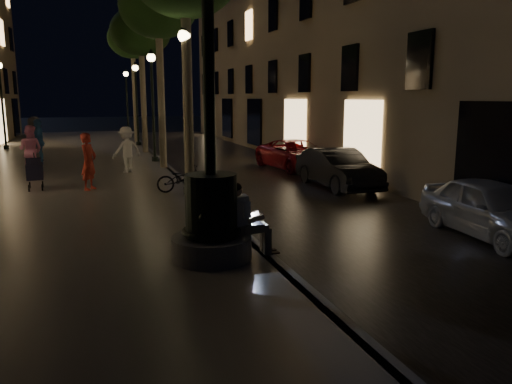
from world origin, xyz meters
name	(u,v)px	position (x,y,z in m)	size (l,w,h in m)	color
ground	(165,168)	(0.00, 15.00, 0.00)	(120.00, 120.00, 0.00)	black
cobble_lane	(233,165)	(3.00, 15.00, 0.01)	(6.00, 45.00, 0.02)	black
promenade	(65,170)	(-4.00, 15.00, 0.10)	(8.00, 45.00, 0.20)	#656059
curb_strip	(165,166)	(0.00, 15.00, 0.10)	(0.25, 45.00, 0.20)	#59595B
building_right	(347,8)	(10.00, 18.00, 7.50)	(8.00, 36.00, 15.00)	#77654A
fountain_lamppost	(211,202)	(-1.00, 2.00, 1.21)	(1.40, 1.40, 5.21)	#59595B
seated_man_laptop	(245,217)	(-0.39, 2.00, 0.90)	(0.96, 0.32, 1.33)	tan
tree_second	(158,8)	(-0.20, 14.00, 6.33)	(3.00, 3.00, 7.40)	#6B604C
tree_third	(141,33)	(-0.30, 20.00, 6.14)	(3.00, 3.00, 7.20)	#6B604C
tree_far	(132,40)	(-0.22, 26.00, 6.43)	(3.00, 3.00, 7.50)	#6B604C
lamp_curb_a	(186,88)	(-0.30, 8.00, 3.24)	(0.36, 0.36, 4.81)	black
lamp_curb_b	(152,91)	(-0.30, 16.00, 3.24)	(0.36, 0.36, 4.81)	black
lamp_curb_c	(136,93)	(-0.30, 24.00, 3.24)	(0.36, 0.36, 4.81)	black
lamp_curb_d	(127,94)	(-0.30, 32.00, 3.24)	(0.36, 0.36, 4.81)	black
lamp_left_c	(1,93)	(-7.40, 24.00, 3.24)	(0.36, 0.36, 4.81)	black
stroller	(35,172)	(-4.61, 10.17, 0.76)	(0.51, 1.10, 1.12)	black
car_front	(493,209)	(5.20, 2.11, 0.64)	(1.50, 3.73, 1.27)	#B8BCC0
car_second	(338,169)	(4.81, 8.52, 0.66)	(1.39, 3.98, 1.31)	black
car_third	(296,155)	(5.20, 13.00, 0.62)	(2.05, 4.45, 1.24)	maroon
pedestrian_red	(89,161)	(-3.03, 9.66, 1.07)	(0.63, 0.42, 1.74)	#AB2E22
pedestrian_pink	(30,150)	(-5.05, 13.58, 1.10)	(0.87, 0.68, 1.79)	#C1668F
pedestrian_white	(127,150)	(-1.68, 12.98, 1.06)	(1.11, 0.64, 1.72)	silver
pedestrian_blue	(39,142)	(-5.03, 16.53, 1.15)	(1.11, 0.46, 1.90)	#25518A
pedestrian_dark	(35,139)	(-5.30, 17.83, 1.18)	(0.96, 0.62, 1.96)	#36353A
bicycle	(182,179)	(-0.40, 8.41, 0.60)	(0.53, 1.51, 0.80)	black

